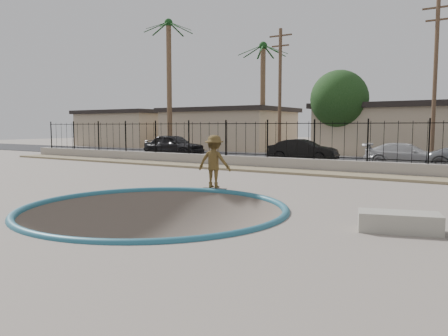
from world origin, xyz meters
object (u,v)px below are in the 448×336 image
car_a (174,145)px  car_c (406,155)px  skateboard (214,189)px  skater (214,164)px  concrete_ledge (399,222)px  car_b (303,151)px

car_a → car_c: car_a is taller
skateboard → skater: bearing=77.2°
concrete_ledge → car_c: car_c is taller
car_a → car_c: size_ratio=1.07×
skater → car_c: 12.99m
skateboard → car_a: car_a is taller
skateboard → concrete_ledge: 6.98m
concrete_ledge → skater: bearing=157.1°
skater → car_b: bearing=-91.2°
skater → car_c: size_ratio=0.41×
skateboard → car_c: bearing=60.1°
car_b → car_c: bearing=-94.4°
car_a → car_c: 15.74m
car_b → concrete_ledge: bearing=-155.3°
skateboard → car_c: car_c is taller
skateboard → car_b: 12.58m
concrete_ledge → car_b: (-8.41, 15.13, 0.51)m
car_c → skater: bearing=160.8°
skater → skateboard: size_ratio=2.04×
skater → car_a: size_ratio=0.39×
skater → car_c: bearing=-117.4°
skater → skateboard: skater is taller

